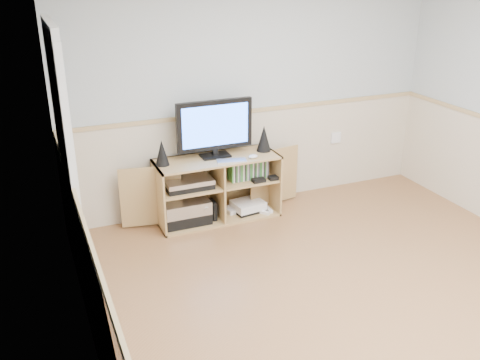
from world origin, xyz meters
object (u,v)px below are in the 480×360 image
(keyboard, at_px, (232,161))
(game_consoles, at_px, (247,206))
(monitor, at_px, (215,127))
(media_cabinet, at_px, (216,186))

(keyboard, relative_size, game_consoles, 0.63)
(monitor, xyz_separation_m, game_consoles, (0.32, -0.06, -0.89))
(media_cabinet, distance_m, monitor, 0.63)
(game_consoles, bearing_deg, keyboard, -149.49)
(game_consoles, bearing_deg, media_cabinet, 167.98)
(keyboard, bearing_deg, game_consoles, 42.64)
(monitor, relative_size, game_consoles, 1.68)
(media_cabinet, relative_size, keyboard, 6.74)
(keyboard, xyz_separation_m, game_consoles, (0.22, 0.13, -0.59))
(monitor, bearing_deg, game_consoles, -10.81)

